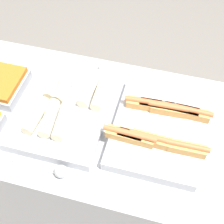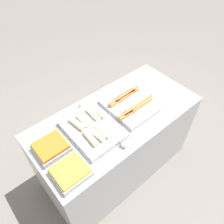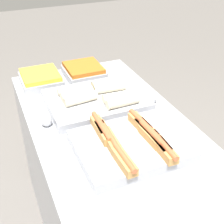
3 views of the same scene
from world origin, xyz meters
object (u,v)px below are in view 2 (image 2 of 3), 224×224
serving_spoon_near (122,146)px  serving_spoon_far (80,106)px  tray_wraps (92,128)px  tray_side_front (71,172)px  tray_hotdogs (128,105)px  tray_side_back (51,148)px

serving_spoon_near → serving_spoon_far: (0.00, 0.56, -0.00)m
tray_wraps → serving_spoon_near: (0.07, -0.29, -0.01)m
tray_wraps → tray_side_front: size_ratio=2.04×
tray_hotdogs → serving_spoon_far: tray_hotdogs is taller
tray_wraps → tray_hotdogs: bearing=-0.0°
tray_hotdogs → serving_spoon_far: 0.44m
serving_spoon_near → tray_wraps: bearing=104.0°
tray_hotdogs → tray_side_back: tray_hotdogs is taller
tray_hotdogs → tray_wraps: bearing=180.0°
tray_wraps → serving_spoon_far: (0.07, 0.28, -0.01)m
tray_side_back → serving_spoon_far: 0.48m
tray_side_back → serving_spoon_far: tray_side_back is taller
tray_wraps → tray_side_back: (-0.35, 0.05, -0.00)m
tray_side_front → tray_side_back: (0.00, 0.26, 0.00)m
tray_side_back → serving_spoon_near: tray_side_back is taller
serving_spoon_near → serving_spoon_far: size_ratio=0.98×
serving_spoon_far → tray_side_back: bearing=-151.3°
tray_wraps → serving_spoon_far: tray_wraps is taller
tray_wraps → serving_spoon_far: bearing=75.3°
tray_wraps → tray_side_back: bearing=172.3°
tray_hotdogs → tray_side_back: (-0.76, 0.05, -0.00)m
tray_side_back → serving_spoon_near: 0.54m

